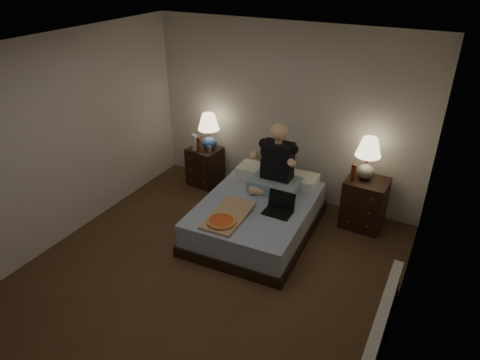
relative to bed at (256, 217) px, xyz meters
The scene contains 18 objects.
floor 1.16m from the bed, 95.97° to the right, with size 4.00×4.50×0.00m, color brown.
ceiling 2.55m from the bed, 95.97° to the right, with size 4.00×4.50×0.00m, color white.
wall_back 1.53m from the bed, 96.00° to the left, with size 4.00×2.50×0.00m, color silver.
wall_left 2.61m from the bed, 151.96° to the right, with size 4.50×2.50×0.00m, color silver.
wall_right 2.42m from the bed, 30.94° to the right, with size 4.50×2.50×0.00m, color silver.
bed is the anchor object (origin of this frame).
nightstand_left 1.52m from the bed, 147.72° to the left, with size 0.47×0.42×0.61m, color black.
nightstand_right 1.44m from the bed, 34.40° to the left, with size 0.52×0.47×0.68m, color black.
lamp_left 1.61m from the bed, 145.31° to the left, with size 0.32×0.32×0.56m, color #294997, non-canonical shape.
lamp_right 1.60m from the bed, 37.25° to the left, with size 0.32×0.32×0.56m, color gray, non-canonical shape.
water_bottle 1.63m from the bed, 153.43° to the left, with size 0.07×0.07×0.25m, color silver.
soda_can 1.43m from the bed, 147.35° to the left, with size 0.07×0.07×0.10m, color beige.
beer_bottle_left 1.54m from the bed, 152.74° to the left, with size 0.06×0.06×0.23m, color #592E0C.
beer_bottle_right 1.36m from the bed, 35.53° to the left, with size 0.06×0.06×0.23m, color #5A1C0C.
person 0.80m from the bed, 79.32° to the left, with size 0.66×0.52×0.93m, color black, non-canonical shape.
laptop 0.49m from the bed, 16.95° to the right, with size 0.34×0.28×0.24m, color black, non-canonical shape.
pizza_box 0.71m from the bed, 102.59° to the right, with size 0.40×0.76×0.08m, color tan, non-canonical shape.
radiator 2.11m from the bed, 30.98° to the right, with size 0.10×1.60×0.40m, color silver.
Camera 1 is at (2.11, -3.08, 3.29)m, focal length 32.00 mm.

